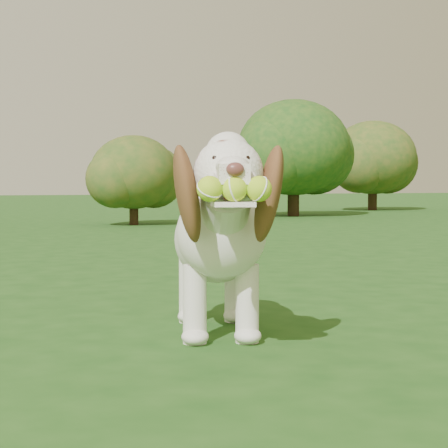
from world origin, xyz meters
name	(u,v)px	position (x,y,z in m)	size (l,w,h in m)	color
ground	(285,311)	(0.00, 0.00, 0.00)	(80.00, 80.00, 0.00)	#1A4614
dog	(218,232)	(-0.51, -0.39, 0.40)	(0.64, 1.13, 0.75)	white
shrub_h	(373,158)	(8.42, 11.18, 1.20)	(1.96, 1.96, 2.03)	#382314
shrub_d	(243,172)	(4.27, 9.35, 0.82)	(1.35, 1.35, 1.39)	#382314
shrub_c	(134,172)	(1.57, 7.36, 0.76)	(1.25, 1.25, 1.29)	#382314
shrub_f	(294,148)	(5.16, 9.06, 1.26)	(2.07, 2.07, 2.14)	#382314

